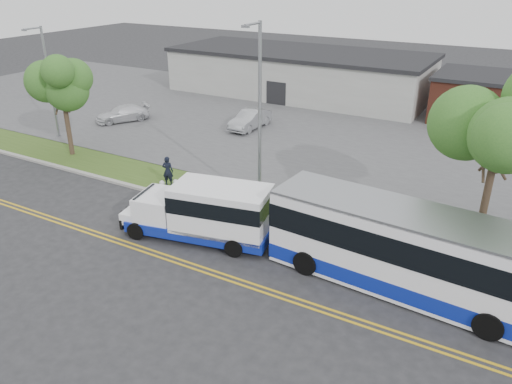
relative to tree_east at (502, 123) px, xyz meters
The scene contains 19 objects.
ground 15.60m from the tree_east, 167.91° to the right, with size 140.00×140.00×0.00m, color #28282B.
lane_line_north 16.77m from the tree_east, 153.93° to the right, with size 70.00×0.12×0.01m, color gold.
lane_line_south 16.90m from the tree_east, 152.95° to the right, with size 70.00×0.12×0.01m, color gold.
curb 15.40m from the tree_east, behind, with size 80.00×0.30×0.15m, color #9E9B93.
verge 15.29m from the tree_east, behind, with size 80.00×3.30×0.10m, color #35501A.
parking_lot 20.73m from the tree_east, 135.00° to the left, with size 80.00×25.00×0.10m, color #4C4C4F.
commercial_building 31.50m from the tree_east, 129.81° to the left, with size 25.40×10.40×4.35m.
brick_wing 23.65m from the tree_east, 98.65° to the left, with size 6.30×7.30×3.90m.
tree_east is the anchor object (origin of this frame).
tree_west 26.02m from the tree_east, behind, with size 4.40×4.40×6.91m.
streetlight_near 11.05m from the tree_east, behind, with size 0.35×1.53×9.50m.
streetlight_far 30.15m from the tree_east, behind, with size 0.35×1.53×8.00m.
shuttle_bus 13.11m from the tree_east, 157.60° to the right, with size 7.57×3.68×2.80m.
transit_bus 6.27m from the tree_east, 111.74° to the right, with size 12.51×3.75×3.42m.
pedestrian 17.65m from the tree_east, behind, with size 0.65×0.43×1.79m, color black.
parked_car_a 22.24m from the tree_east, 148.18° to the left, with size 1.55×4.43×1.46m, color #9EA0A5.
parked_car_b 30.11m from the tree_east, 164.52° to the left, with size 1.78×4.38×1.27m, color silver.
grocery_bag_left 18.18m from the tree_east, behind, with size 0.32×0.32×0.32m, color white.
grocery_bag_right 17.59m from the tree_east, behind, with size 0.32×0.32×0.32m, color white.
Camera 1 is at (14.97, -18.64, 11.96)m, focal length 35.00 mm.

